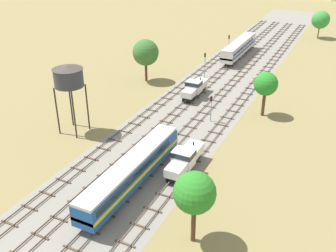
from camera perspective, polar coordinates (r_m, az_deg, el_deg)
name	(u,v)px	position (r m, az deg, el deg)	size (l,w,h in m)	color
ground_plane	(221,83)	(82.50, 7.79, 6.26)	(480.00, 480.00, 0.00)	olive
ballast_bed	(221,83)	(82.50, 7.79, 6.26)	(17.00, 176.00, 0.01)	gray
track_far_left	(194,76)	(85.42, 3.87, 7.29)	(2.40, 126.00, 0.29)	#47382D
track_left	(213,79)	(83.98, 6.61, 6.81)	(2.40, 126.00, 0.29)	#47382D
track_centre_left	(232,83)	(82.75, 9.44, 6.31)	(2.40, 126.00, 0.29)	#47382D
track_centre	(253,86)	(81.73, 12.35, 5.77)	(2.40, 126.00, 0.29)	#47382D
diesel_railcar_centre_left_nearest	(132,170)	(48.02, -5.33, -6.45)	(2.96, 20.50, 3.80)	#194C8C
shunter_loco_centre_near	(185,158)	(51.29, 2.47, -4.73)	(2.74, 8.46, 3.10)	white
shunter_loco_left_mid	(195,87)	(74.27, 3.92, 5.72)	(2.74, 8.46, 3.10)	beige
diesel_railcar_left_midfar	(239,47)	(99.81, 10.38, 11.33)	(2.96, 20.50, 3.80)	beige
water_tower	(68,77)	(60.26, -14.41, 7.01)	(4.61, 4.61, 10.93)	#2D2826
signal_post_nearest	(211,105)	(64.36, 6.35, 3.08)	(0.28, 0.47, 4.67)	gray
signal_post_near	(205,62)	(83.95, 5.43, 9.32)	(0.28, 0.47, 5.60)	gray
signal_post_mid	(229,44)	(98.50, 8.90, 11.87)	(0.28, 0.47, 5.77)	gray
lineside_tree_0	(195,193)	(38.40, 3.93, -9.79)	(4.29, 4.29, 8.24)	#4C331E
lineside_tree_1	(146,53)	(81.08, -3.30, 10.70)	(5.40, 5.40, 8.90)	#4C331E
lineside_tree_2	(266,84)	(67.18, 14.17, 5.96)	(4.01, 4.01, 7.80)	#4C331E
lineside_tree_3	(321,20)	(123.88, 21.50, 14.31)	(5.09, 5.09, 7.90)	#4C331E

